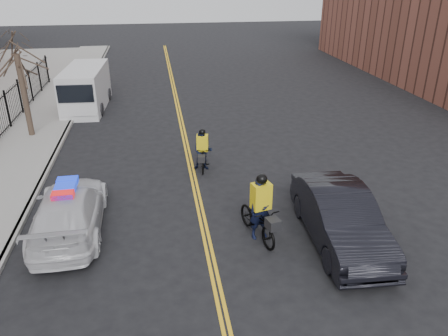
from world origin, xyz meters
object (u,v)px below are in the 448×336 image
at_px(police_cruiser, 69,211).
at_px(dark_sedan, 340,217).
at_px(cargo_van, 85,89).
at_px(cyclist_near, 260,216).
at_px(cyclist_far, 203,154).

distance_m(police_cruiser, dark_sedan, 8.52).
xyz_separation_m(police_cruiser, cargo_van, (-1.18, 13.98, 0.44)).
relative_size(police_cruiser, dark_sedan, 1.00).
distance_m(police_cruiser, cargo_van, 14.04).
height_order(police_cruiser, cyclist_near, cyclist_near).
xyz_separation_m(police_cruiser, dark_sedan, (8.30, -1.92, 0.10)).
distance_m(cyclist_near, cyclist_far, 5.55).
bearing_deg(dark_sedan, cyclist_far, 122.74).
relative_size(cargo_van, cyclist_near, 2.51).
bearing_deg(cyclist_near, police_cruiser, 153.10).
bearing_deg(police_cruiser, cyclist_near, 166.54).
relative_size(police_cruiser, cargo_van, 0.87).
xyz_separation_m(dark_sedan, cargo_van, (-9.48, 15.90, 0.34)).
relative_size(cargo_van, cyclist_far, 3.23).
height_order(police_cruiser, dark_sedan, dark_sedan).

